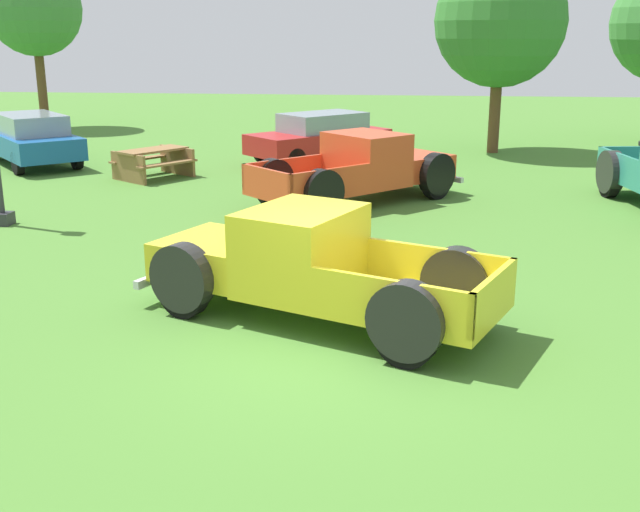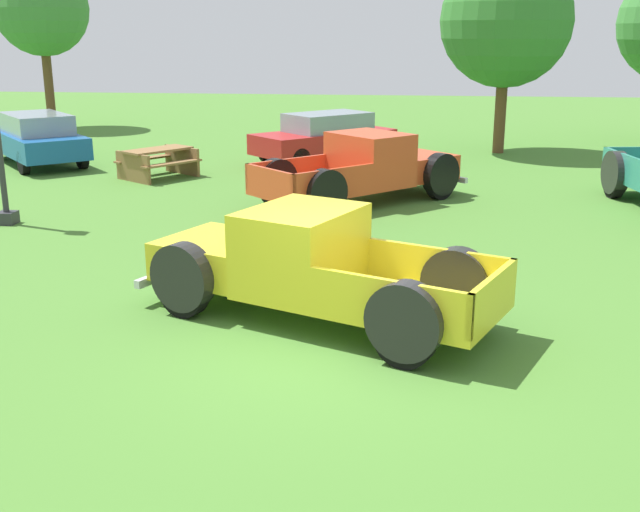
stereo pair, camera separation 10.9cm
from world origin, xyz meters
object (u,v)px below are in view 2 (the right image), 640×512
at_px(pickup_truck_behind_left, 372,169).
at_px(oak_tree_west, 506,21).
at_px(sedan_distant_a, 325,136).
at_px(picnic_table, 158,159).
at_px(sedan_distant_b, 37,138).
at_px(pickup_truck_foreground, 297,265).
at_px(oak_tree_east, 42,9).

distance_m(pickup_truck_behind_left, oak_tree_west, 9.36).
xyz_separation_m(sedan_distant_a, picnic_table, (-4.12, -3.21, -0.27)).
relative_size(pickup_truck_behind_left, oak_tree_west, 0.80).
xyz_separation_m(pickup_truck_behind_left, sedan_distant_a, (-1.70, 5.49, 0.01)).
relative_size(pickup_truck_behind_left, sedan_distant_a, 1.14).
bearing_deg(sedan_distant_b, picnic_table, -21.89).
distance_m(pickup_truck_foreground, sedan_distant_a, 13.17).
height_order(pickup_truck_foreground, oak_tree_east, oak_tree_east).
height_order(pickup_truck_behind_left, picnic_table, pickup_truck_behind_left).
height_order(sedan_distant_a, oak_tree_east, oak_tree_east).
height_order(sedan_distant_a, picnic_table, sedan_distant_a).
height_order(picnic_table, oak_tree_east, oak_tree_east).
relative_size(pickup_truck_foreground, oak_tree_west, 0.85).
bearing_deg(sedan_distant_a, oak_tree_west, 24.58).
xyz_separation_m(pickup_truck_behind_left, oak_tree_west, (3.67, 7.95, 3.33)).
bearing_deg(oak_tree_east, sedan_distant_b, -67.08).
bearing_deg(picnic_table, pickup_truck_foreground, -62.18).
bearing_deg(sedan_distant_b, sedan_distant_a, 10.33).
bearing_deg(pickup_truck_foreground, oak_tree_west, 74.72).
bearing_deg(pickup_truck_foreground, sedan_distant_b, 129.12).
bearing_deg(oak_tree_west, pickup_truck_behind_left, -114.76).
relative_size(pickup_truck_foreground, oak_tree_east, 0.81).
distance_m(picnic_table, oak_tree_east, 13.61).
bearing_deg(pickup_truck_behind_left, oak_tree_west, 65.24).
xyz_separation_m(pickup_truck_foreground, picnic_table, (-5.23, 9.91, -0.22)).
bearing_deg(oak_tree_east, oak_tree_west, -15.03).
distance_m(pickup_truck_behind_left, oak_tree_east, 19.00).
relative_size(pickup_truck_foreground, sedan_distant_b, 1.15).
xyz_separation_m(pickup_truck_foreground, pickup_truck_behind_left, (0.59, 7.63, 0.03)).
bearing_deg(pickup_truck_foreground, pickup_truck_behind_left, 85.57).
bearing_deg(sedan_distant_a, sedan_distant_b, -169.67).
distance_m(sedan_distant_a, oak_tree_east, 14.45).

